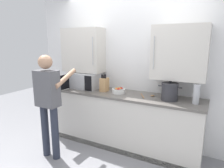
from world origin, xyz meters
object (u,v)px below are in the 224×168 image
Objects in this scene: microwave_oven at (84,81)px; stock_pot at (170,92)px; person_figure at (48,98)px; thermos_flask at (196,94)px; wooden_spoon at (147,96)px; fruit_bowl at (119,90)px; knife_block at (104,84)px.

stock_pot reaches higher than microwave_oven.
stock_pot is 1.76m from person_figure.
microwave_oven is 2.17× the size of stock_pot.
thermos_flask is at bearing 22.12° from person_figure.
thermos_flask is (0.70, -0.06, 0.13)m from wooden_spoon.
thermos_flask is at bearing -1.84° from microwave_oven.
microwave_oven is 3.38× the size of fruit_bowl.
fruit_bowl is at bearing -175.74° from wooden_spoon.
person_figure reaches higher than fruit_bowl.
microwave_oven is 2.64× the size of thermos_flask.
thermos_flask reaches higher than fruit_bowl.
fruit_bowl is 0.64× the size of stock_pot.
fruit_bowl is (-0.48, -0.04, 0.03)m from wooden_spoon.
microwave_oven is at bearing 178.08° from stock_pot.
microwave_oven is at bearing 175.92° from knife_block.
person_figure reaches higher than microwave_oven.
microwave_oven is at bearing 87.21° from person_figure.
stock_pot is (0.82, -0.02, 0.08)m from fruit_bowl.
stock_pot reaches higher than wooden_spoon.
stock_pot is 1.12× the size of knife_block.
stock_pot is (0.34, -0.05, 0.12)m from wooden_spoon.
fruit_bowl reaches higher than wooden_spoon.
stock_pot reaches higher than fruit_bowl.
knife_block is at bearing -177.58° from wooden_spoon.
stock_pot is at bearing -1.12° from fruit_bowl.
microwave_oven is 0.46× the size of person_figure.
wooden_spoon is 0.75m from knife_block.
fruit_bowl is at bearing -2.84° from microwave_oven.
person_figure reaches higher than thermos_flask.
thermos_flask is at bearing -1.50° from stock_pot.
person_figure is (-1.92, -0.78, -0.12)m from thermos_flask.
wooden_spoon is at bearing 34.50° from person_figure.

